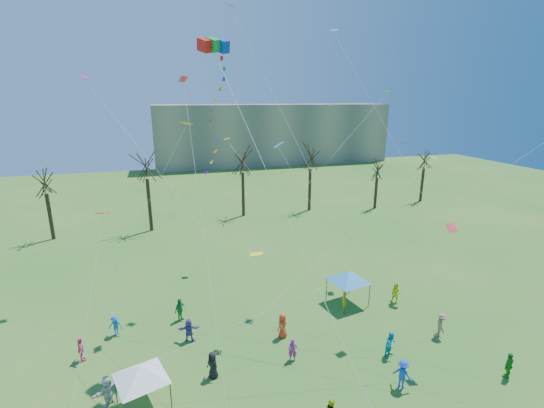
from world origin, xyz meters
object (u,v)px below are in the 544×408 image
object	(u,v)px
canopy_tent_white	(141,372)
canopy_tent_blue	(348,276)
distant_building	(272,134)
big_box_kite	(220,118)

from	to	relation	value
canopy_tent_white	canopy_tent_blue	xyz separation A→B (m)	(16.13, 6.80, 0.15)
distant_building	big_box_kite	xyz separation A→B (m)	(-25.34, -72.20, 7.96)
big_box_kite	canopy_tent_white	xyz separation A→B (m)	(-5.74, -5.53, -13.15)
distant_building	canopy_tent_white	size ratio (longest dim) A/B	17.29
canopy_tent_white	canopy_tent_blue	distance (m)	17.51
canopy_tent_blue	big_box_kite	bearing A→B (deg)	-173.07
distant_building	canopy_tent_blue	world-z (taller)	distant_building
canopy_tent_white	canopy_tent_blue	size ratio (longest dim) A/B	0.91
distant_building	big_box_kite	size ratio (longest dim) A/B	2.56
distant_building	canopy_tent_blue	distance (m)	72.67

